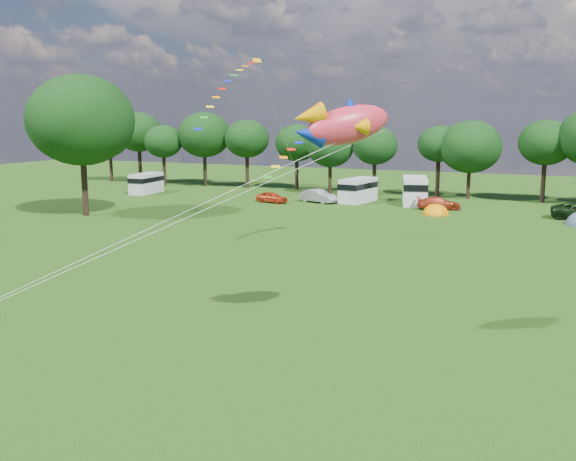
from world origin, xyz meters
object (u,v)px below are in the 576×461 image
at_px(car_b, 318,196).
at_px(fish_kite, 340,125).
at_px(car_c, 439,203).
at_px(campervan_b, 358,189).
at_px(car_a, 272,197).
at_px(big_tree, 81,120).
at_px(campervan_a, 146,183).
at_px(campervan_c, 415,190).
at_px(tent_orange, 436,214).

distance_m(car_b, fish_kite, 45.08).
distance_m(car_c, campervan_b, 9.58).
relative_size(car_a, campervan_b, 0.65).
bearing_deg(car_b, car_c, -70.91).
distance_m(car_b, car_c, 13.17).
height_order(big_tree, car_c, big_tree).
xyz_separation_m(car_b, car_c, (13.17, 0.03, -0.09)).
bearing_deg(campervan_a, car_c, -94.02).
xyz_separation_m(car_a, car_c, (17.79, 2.19, 0.02)).
xyz_separation_m(car_b, campervan_c, (9.99, 3.04, 0.84)).
bearing_deg(campervan_b, fish_kite, -153.52).
bearing_deg(car_c, tent_orange, 165.48).
relative_size(campervan_a, campervan_b, 0.91).
relative_size(big_tree, car_c, 3.12).
height_order(car_b, tent_orange, car_b).
xyz_separation_m(car_b, campervan_b, (3.88, 2.22, 0.68)).
relative_size(car_c, fish_kite, 1.08).
relative_size(big_tree, car_b, 3.22).
bearing_deg(tent_orange, fish_kite, -85.16).
bearing_deg(campervan_c, car_b, 92.13).
bearing_deg(campervan_a, campervan_b, -89.01).
bearing_deg(big_tree, fish_kite, -34.79).
distance_m(car_c, fish_kite, 42.07).
bearing_deg(campervan_b, campervan_c, -72.43).
xyz_separation_m(campervan_a, campervan_c, (32.48, 3.50, 0.25)).
distance_m(car_c, campervan_c, 4.47).
bearing_deg(big_tree, campervan_a, 107.54).
xyz_separation_m(campervan_c, fish_kite, (6.72, -44.06, 7.55)).
height_order(tent_orange, fish_kite, fish_kite).
distance_m(car_a, campervan_b, 9.60).
xyz_separation_m(car_c, campervan_b, (-9.29, 2.18, 0.77)).
bearing_deg(campervan_b, campervan_a, 105.76).
relative_size(car_b, campervan_a, 0.80).
xyz_separation_m(big_tree, fish_kite, (33.80, -23.49, 0.09)).
bearing_deg(fish_kite, big_tree, 104.69).
bearing_deg(big_tree, car_c, 30.14).
relative_size(tent_orange, fish_kite, 0.71).
height_order(campervan_a, fish_kite, fish_kite).
bearing_deg(campervan_c, fish_kite, 173.90).
relative_size(car_a, fish_kite, 0.93).
relative_size(big_tree, fish_kite, 3.36).
xyz_separation_m(car_c, campervan_a, (-35.66, -0.50, 0.68)).
xyz_separation_m(car_c, campervan_c, (-3.18, 3.00, 0.93)).
height_order(big_tree, fish_kite, big_tree).
bearing_deg(fish_kite, car_c, 54.42).
xyz_separation_m(car_a, fish_kite, (21.34, -38.87, 8.50)).
distance_m(campervan_c, fish_kite, 45.20).
relative_size(campervan_a, campervan_c, 0.81).
relative_size(car_b, campervan_b, 0.73).
distance_m(big_tree, campervan_c, 34.81).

